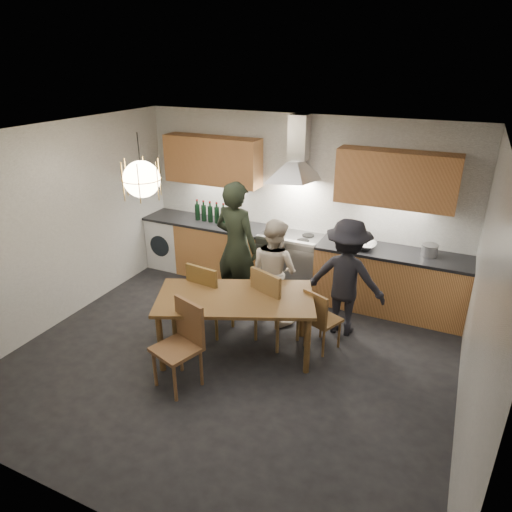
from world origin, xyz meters
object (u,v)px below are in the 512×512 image
at_px(chair_back_left, 208,294).
at_px(person_mid, 274,270).
at_px(person_right, 346,278).
at_px(stock_pot, 429,250).
at_px(chair_front, 183,339).
at_px(dining_table, 235,303).
at_px(person_left, 237,247).
at_px(wine_bottles, 210,212).
at_px(mixing_bowl, 364,245).

bearing_deg(chair_back_left, person_mid, -123.92).
distance_m(person_mid, person_right, 0.95).
bearing_deg(stock_pot, chair_back_left, -146.04).
bearing_deg(chair_back_left, chair_front, 111.03).
relative_size(dining_table, person_left, 1.09).
bearing_deg(chair_front, person_left, 116.19).
bearing_deg(wine_bottles, mixing_bowl, -1.49).
xyz_separation_m(chair_back_left, stock_pot, (2.44, 1.64, 0.40)).
relative_size(chair_front, person_mid, 0.68).
distance_m(chair_front, person_right, 2.19).
xyz_separation_m(person_mid, wine_bottles, (-1.48, 0.88, 0.35)).
relative_size(person_left, wine_bottles, 3.33).
xyz_separation_m(chair_front, person_right, (1.31, 1.74, 0.21)).
distance_m(person_left, person_mid, 0.63).
relative_size(chair_front, person_left, 0.53).
xyz_separation_m(dining_table, mixing_bowl, (1.08, 1.76, 0.27)).
height_order(chair_back_left, person_left, person_left).
relative_size(dining_table, mixing_bowl, 5.97).
bearing_deg(chair_front, wine_bottles, 132.14).
bearing_deg(mixing_bowl, person_mid, -140.27).
relative_size(mixing_bowl, wine_bottles, 0.61).
xyz_separation_m(stock_pot, wine_bottles, (-3.31, -0.04, 0.09)).
distance_m(chair_front, stock_pot, 3.42).
distance_m(person_left, wine_bottles, 1.21).
height_order(person_left, person_mid, person_left).
distance_m(person_mid, stock_pot, 2.07).
distance_m(chair_front, wine_bottles, 2.84).
bearing_deg(wine_bottles, chair_back_left, -61.39).
bearing_deg(wine_bottles, person_mid, -30.83).
relative_size(chair_back_left, person_mid, 0.69).
relative_size(person_left, person_right, 1.20).
relative_size(person_mid, stock_pot, 6.91).
distance_m(dining_table, person_left, 1.15).
relative_size(person_right, stock_pot, 7.45).
bearing_deg(mixing_bowl, person_left, -154.56).
bearing_deg(mixing_bowl, wine_bottles, 178.51).
xyz_separation_m(person_right, stock_pot, (0.88, 0.86, 0.20)).
bearing_deg(chair_front, chair_back_left, 123.03).
relative_size(dining_table, chair_front, 2.08).
xyz_separation_m(person_left, person_right, (1.54, 0.00, -0.15)).
distance_m(person_right, stock_pot, 1.25).
distance_m(dining_table, person_mid, 0.95).
height_order(chair_back_left, wine_bottles, wine_bottles).
xyz_separation_m(person_mid, stock_pot, (1.83, 0.93, 0.26)).
bearing_deg(wine_bottles, chair_front, -66.34).
bearing_deg(chair_back_left, person_right, -146.78).
xyz_separation_m(chair_front, stock_pot, (2.19, 2.60, 0.42)).
bearing_deg(person_left, chair_front, 108.35).
relative_size(dining_table, person_right, 1.31).
bearing_deg(dining_table, person_mid, 60.61).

